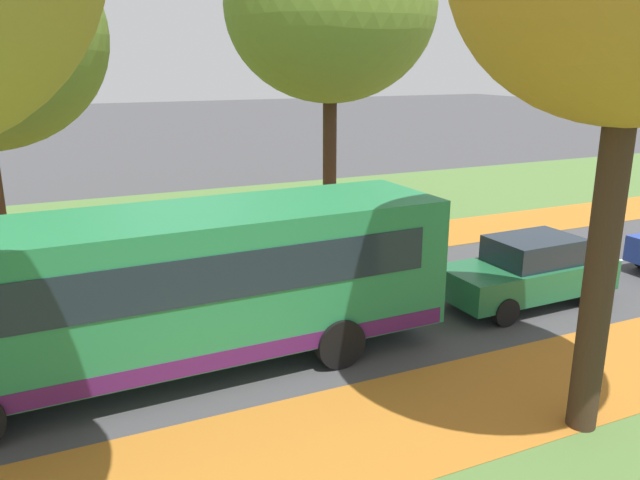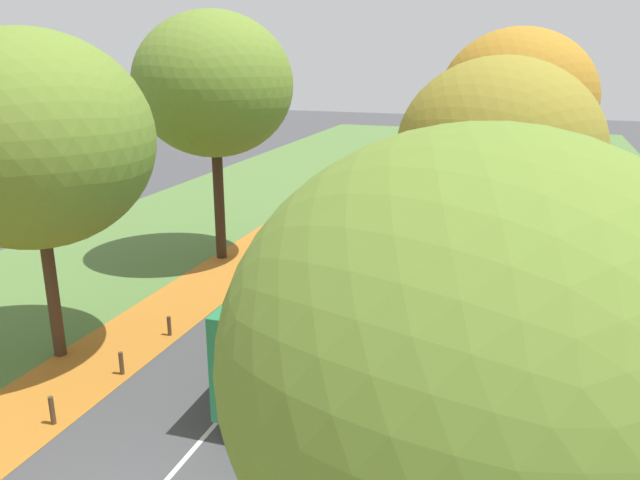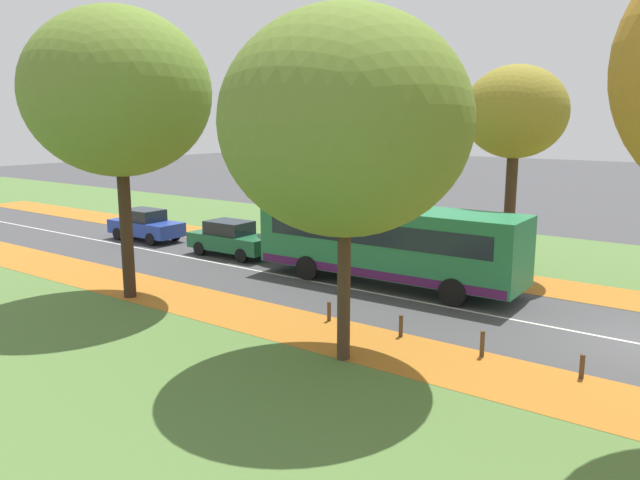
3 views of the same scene
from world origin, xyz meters
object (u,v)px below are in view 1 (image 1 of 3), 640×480
object	(u,v)px
tree_left_mid	(330,6)
bollard_fifth	(98,280)
car_green_lead	(528,271)
bus	(166,285)

from	to	relation	value
tree_left_mid	bollard_fifth	xyz separation A→B (m)	(1.99, -7.31, -6.78)
car_green_lead	bollard_fifth	bearing A→B (deg)	-118.89
tree_left_mid	bus	size ratio (longest dim) A/B	0.95
bus	car_green_lead	bearing A→B (deg)	89.27
bollard_fifth	bus	xyz separation A→B (m)	(4.94, 0.80, 1.39)
bus	car_green_lead	size ratio (longest dim) A/B	2.47
tree_left_mid	car_green_lead	world-z (taller)	tree_left_mid
tree_left_mid	bus	xyz separation A→B (m)	(6.93, -6.51, -5.40)
tree_left_mid	bollard_fifth	distance (m)	10.17
bollard_fifth	car_green_lead	size ratio (longest dim) A/B	0.15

